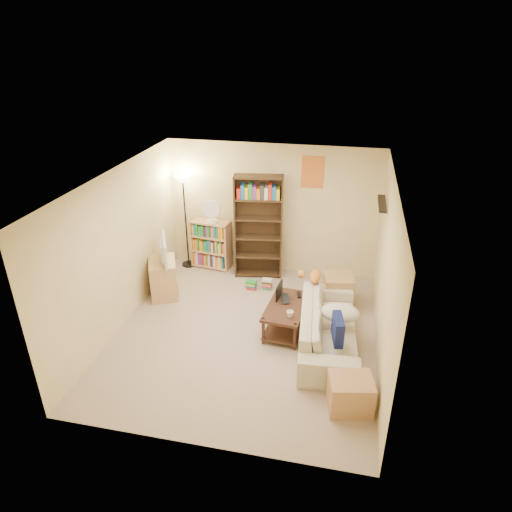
% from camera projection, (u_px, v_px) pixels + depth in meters
% --- Properties ---
extents(room, '(4.50, 4.54, 2.52)m').
position_uv_depth(room, '(245.00, 239.00, 6.51)').
color(room, tan).
rests_on(room, ground).
extents(sofa, '(2.27, 1.17, 0.62)m').
position_uv_depth(sofa, '(329.00, 326.00, 6.84)').
color(sofa, beige).
rests_on(sofa, ground).
extents(navy_pillow, '(0.19, 0.43, 0.37)m').
position_uv_depth(navy_pillow, '(338.00, 329.00, 6.29)').
color(navy_pillow, '#121B52').
rests_on(navy_pillow, sofa).
extents(cream_blanket, '(0.58, 0.41, 0.25)m').
position_uv_depth(cream_blanket, '(340.00, 313.00, 6.77)').
color(cream_blanket, beige).
rests_on(cream_blanket, sofa).
extents(tabby_cat, '(0.49, 0.20, 0.17)m').
position_uv_depth(tabby_cat, '(313.00, 276.00, 7.43)').
color(tabby_cat, orange).
rests_on(tabby_cat, sofa).
extents(coffee_table, '(0.67, 1.08, 0.46)m').
position_uv_depth(coffee_table, '(286.00, 314.00, 7.16)').
color(coffee_table, '#44261A').
rests_on(coffee_table, ground).
extents(laptop, '(0.41, 0.36, 0.02)m').
position_uv_depth(laptop, '(288.00, 299.00, 7.25)').
color(laptop, black).
rests_on(laptop, coffee_table).
extents(laptop_screen, '(0.05, 0.34, 0.23)m').
position_uv_depth(laptop_screen, '(279.00, 290.00, 7.23)').
color(laptop_screen, white).
rests_on(laptop_screen, laptop).
extents(mug, '(0.15, 0.15, 0.10)m').
position_uv_depth(mug, '(290.00, 314.00, 6.79)').
color(mug, white).
rests_on(mug, coffee_table).
extents(tv_remote, '(0.09, 0.19, 0.02)m').
position_uv_depth(tv_remote, '(299.00, 295.00, 7.35)').
color(tv_remote, black).
rests_on(tv_remote, coffee_table).
extents(tv_stand, '(0.67, 0.77, 0.68)m').
position_uv_depth(tv_stand, '(163.00, 278.00, 8.11)').
color(tv_stand, tan).
rests_on(tv_stand, ground).
extents(television, '(0.82, 0.65, 0.43)m').
position_uv_depth(television, '(161.00, 250.00, 7.87)').
color(television, black).
rests_on(television, tv_stand).
extents(tall_bookshelf, '(0.93, 0.42, 1.99)m').
position_uv_depth(tall_bookshelf, '(258.00, 225.00, 8.48)').
color(tall_bookshelf, '#3C2B17').
rests_on(tall_bookshelf, ground).
extents(short_bookshelf, '(0.80, 0.40, 0.99)m').
position_uv_depth(short_bookshelf, '(211.00, 244.00, 9.03)').
color(short_bookshelf, tan).
rests_on(short_bookshelf, ground).
extents(desk_fan, '(0.35, 0.20, 0.46)m').
position_uv_depth(desk_fan, '(211.00, 211.00, 8.65)').
color(desk_fan, white).
rests_on(desk_fan, short_bookshelf).
extents(floor_lamp, '(0.32, 0.32, 1.87)m').
position_uv_depth(floor_lamp, '(184.00, 195.00, 8.65)').
color(floor_lamp, black).
rests_on(floor_lamp, ground).
extents(side_table, '(0.57, 0.57, 0.56)m').
position_uv_depth(side_table, '(338.00, 290.00, 7.86)').
color(side_table, tan).
rests_on(side_table, ground).
extents(end_cabinet, '(0.61, 0.54, 0.45)m').
position_uv_depth(end_cabinet, '(350.00, 394.00, 5.70)').
color(end_cabinet, tan).
rests_on(end_cabinet, ground).
extents(book_stacks, '(0.48, 0.21, 0.20)m').
position_uv_depth(book_stacks, '(260.00, 284.00, 8.41)').
color(book_stacks, red).
rests_on(book_stacks, ground).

